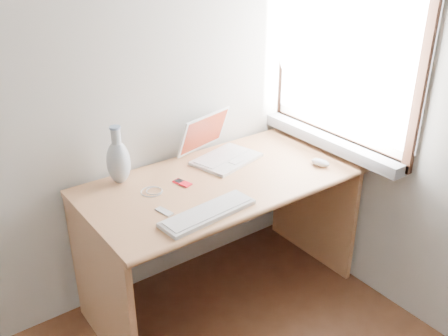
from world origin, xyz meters
TOP-DOWN VIEW (x-y plane):
  - window at (1.72, 1.30)m, footprint 0.11×0.99m
  - desk at (1.03, 1.46)m, footprint 1.38×0.69m
  - laptop at (1.17, 1.57)m, footprint 0.39×0.36m
  - external_keyboard at (0.78, 1.13)m, footprint 0.46×0.17m
  - mouse at (1.53, 1.19)m, footprint 0.08×0.11m
  - ipod at (0.84, 1.44)m, footprint 0.07×0.10m
  - cable_coil at (0.68, 1.46)m, footprint 0.13×0.13m
  - remote at (0.64, 1.26)m, footprint 0.05×0.09m
  - vase at (0.61, 1.63)m, footprint 0.11×0.11m

SIDE VIEW (x-z plane):
  - desk at x=1.03m, z-range 0.16..0.88m
  - cable_coil at x=0.68m, z-range 0.73..0.73m
  - remote at x=0.64m, z-range 0.73..0.74m
  - ipod at x=0.84m, z-range 0.73..0.74m
  - external_keyboard at x=0.78m, z-range 0.73..0.75m
  - mouse at x=1.53m, z-range 0.73..0.76m
  - laptop at x=1.17m, z-range 0.67..0.90m
  - vase at x=0.61m, z-range 0.70..0.99m
  - window at x=1.72m, z-range 0.72..1.83m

